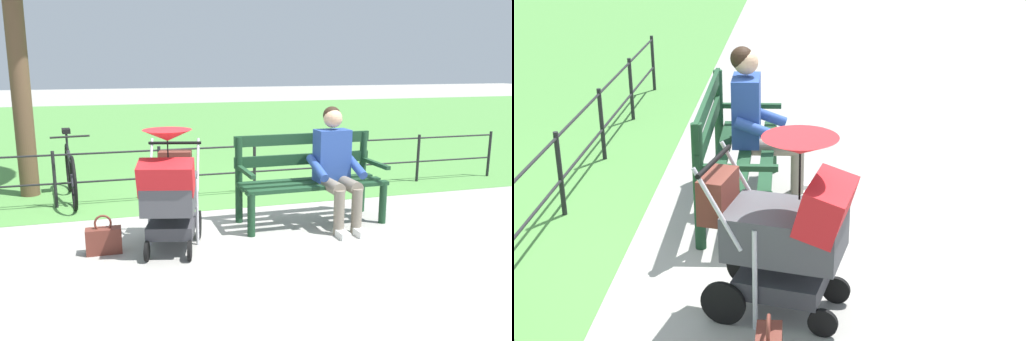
% 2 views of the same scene
% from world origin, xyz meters
% --- Properties ---
extents(ground_plane, '(60.00, 60.00, 0.00)m').
position_xyz_m(ground_plane, '(0.00, 0.00, 0.00)').
color(ground_plane, '#9E9B93').
extents(grass_lawn, '(40.00, 16.00, 0.01)m').
position_xyz_m(grass_lawn, '(0.00, -8.80, 0.00)').
color(grass_lawn, '#518E42').
rests_on(grass_lawn, ground).
extents(park_bench, '(1.61, 0.62, 0.96)m').
position_xyz_m(park_bench, '(-0.87, -0.12, 0.53)').
color(park_bench, '#193D23').
rests_on(park_bench, ground).
extents(person_on_bench, '(0.54, 0.74, 1.28)m').
position_xyz_m(person_on_bench, '(-1.08, 0.11, 0.68)').
color(person_on_bench, slate).
rests_on(person_on_bench, ground).
extents(stroller, '(0.69, 0.97, 1.15)m').
position_xyz_m(stroller, '(0.70, 0.37, 0.59)').
color(stroller, black).
rests_on(stroller, ground).
extents(handbag, '(0.32, 0.14, 0.37)m').
position_xyz_m(handbag, '(1.31, 0.28, 0.13)').
color(handbag, brown).
rests_on(handbag, ground).
extents(park_fence, '(8.77, 0.04, 0.70)m').
position_xyz_m(park_fence, '(-0.50, -1.43, 0.43)').
color(park_fence, black).
rests_on(park_fence, ground).
extents(bicycle, '(0.44, 1.65, 0.89)m').
position_xyz_m(bicycle, '(1.71, -1.77, 0.36)').
color(bicycle, black).
rests_on(bicycle, ground).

